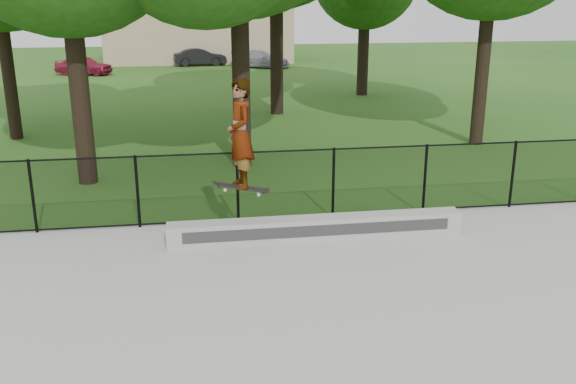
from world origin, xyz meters
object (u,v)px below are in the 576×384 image
(car_a, at_px, (84,65))
(car_b, at_px, (200,57))
(car_c, at_px, (261,59))
(skater_airborne, at_px, (240,135))
(grind_ledge, at_px, (317,228))

(car_a, bearing_deg, car_b, -42.70)
(car_a, height_order, car_c, car_a)
(car_c, bearing_deg, car_a, 122.64)
(skater_airborne, bearing_deg, car_c, 82.75)
(car_a, distance_m, car_c, 10.43)
(car_a, relative_size, skater_airborne, 1.50)
(grind_ledge, distance_m, car_a, 27.83)
(car_c, bearing_deg, skater_airborne, -164.77)
(car_a, height_order, skater_airborne, skater_airborne)
(car_a, bearing_deg, grind_ledge, -143.99)
(car_b, relative_size, skater_airborne, 1.42)
(car_b, bearing_deg, skater_airborne, 174.56)
(grind_ledge, height_order, skater_airborne, skater_airborne)
(grind_ledge, distance_m, car_c, 28.56)
(car_c, bearing_deg, grind_ledge, -161.95)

